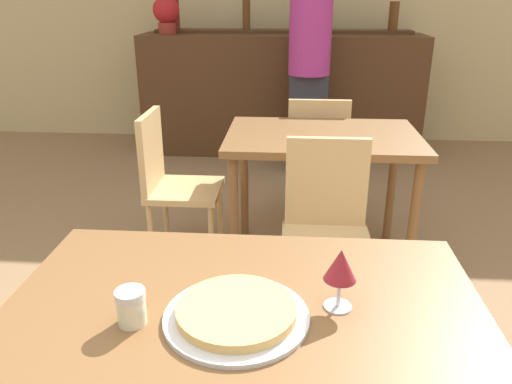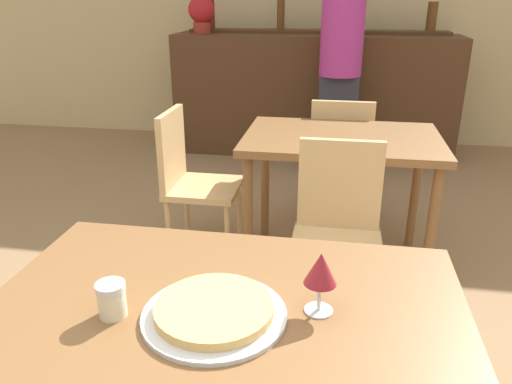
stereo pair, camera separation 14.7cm
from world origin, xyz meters
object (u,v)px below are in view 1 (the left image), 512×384
Objects in this scene: chair_far_side_front at (326,222)px; person_standing at (309,60)px; wine_glass at (341,267)px; potted_plant at (166,13)px; chair_far_side_back at (317,153)px; chair_far_side_left at (171,177)px; pizza_tray at (236,313)px; cheese_shaker at (131,307)px.

chair_far_side_front is 2.17m from person_standing.
wine_glass is 3.92m from potted_plant.
person_standing reaches higher than chair_far_side_back.
chair_far_side_front is at bearing -121.94° from chair_far_side_left.
wine_glass is at bearing 15.34° from pizza_tray.
chair_far_side_left is 5.40× the size of wine_glass.
chair_far_side_back is (0.00, 1.05, 0.00)m from chair_far_side_front.
pizza_tray is 0.20× the size of person_standing.
potted_plant is (-1.28, 3.68, 0.43)m from wine_glass.
chair_far_side_left is 2.47× the size of pizza_tray.
chair_far_side_front is 9.80× the size of cheese_shaker.
chair_far_side_left is 1.84m from person_standing.
chair_far_side_left is 0.49× the size of person_standing.
chair_far_side_back is 2.18m from pizza_tray.
potted_plant is at bearing 116.62° from chair_far_side_front.
cheese_shaker is 0.55× the size of wine_glass.
potted_plant is at bearing 157.66° from person_standing.
person_standing is at bearing -26.86° from chair_far_side_left.
chair_far_side_back and chair_far_side_left have the same top height.
chair_far_side_front is 1.28m from cheese_shaker.
wine_glass reaches higher than chair_far_side_left.
person_standing is at bearing 85.52° from pizza_tray.
person_standing is (0.49, 3.24, 0.16)m from cheese_shaker.
chair_far_side_left is 1.78m from wine_glass.
chair_far_side_back reaches higher than cheese_shaker.
wine_glass reaches higher than cheese_shaker.
potted_plant reaches higher than chair_far_side_left.
pizza_tray is at bearing -161.12° from chair_far_side_left.
chair_far_side_front is at bearing -89.00° from person_standing.
pizza_tray is (0.55, -1.62, 0.27)m from chair_far_side_left.
chair_far_side_front is 3.07m from potted_plant.
chair_far_side_back is 5.40× the size of wine_glass.
pizza_tray is at bearing -104.78° from chair_far_side_front.
pizza_tray is 3.98× the size of cheese_shaker.
pizza_tray is at bearing 82.33° from chair_far_side_back.
person_standing reaches higher than potted_plant.
pizza_tray is 3.23m from person_standing.
person_standing is 3.15m from wine_glass.
wine_glass is at bearing 88.76° from chair_far_side_back.
chair_far_side_left is at bearing 108.88° from pizza_tray.
cheese_shaker is (-0.53, -1.13, 0.30)m from chair_far_side_front.
chair_far_side_back is at bearing 76.31° from cheese_shaker.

